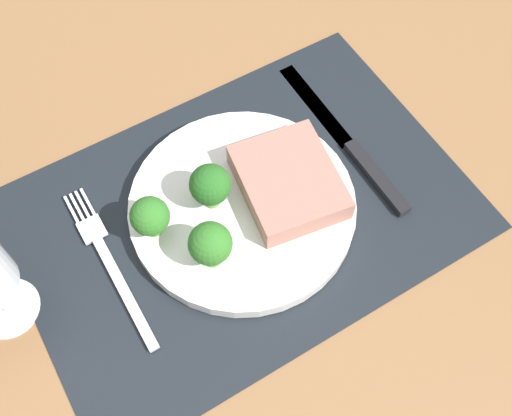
{
  "coord_description": "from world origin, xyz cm",
  "views": [
    {
      "loc": [
        -14.24,
        -26.58,
        55.62
      ],
      "look_at": [
        0.91,
        -1.2,
        1.9
      ],
      "focal_mm": 43.06,
      "sensor_mm": 36.0,
      "label": 1
    }
  ],
  "objects_px": {
    "plate": "(242,207)",
    "knife": "(352,147)",
    "steak": "(289,182)",
    "fork": "(110,264)"
  },
  "relations": [
    {
      "from": "plate",
      "to": "knife",
      "type": "xyz_separation_m",
      "value": [
        0.14,
        0.01,
        -0.0
      ]
    },
    {
      "from": "knife",
      "to": "fork",
      "type": "bearing_deg",
      "value": -179.95
    },
    {
      "from": "steak",
      "to": "knife",
      "type": "bearing_deg",
      "value": 9.13
    },
    {
      "from": "plate",
      "to": "fork",
      "type": "relative_size",
      "value": 1.2
    },
    {
      "from": "plate",
      "to": "fork",
      "type": "height_order",
      "value": "plate"
    },
    {
      "from": "plate",
      "to": "fork",
      "type": "xyz_separation_m",
      "value": [
        -0.14,
        0.01,
        -0.01
      ]
    },
    {
      "from": "steak",
      "to": "fork",
      "type": "bearing_deg",
      "value": 172.87
    },
    {
      "from": "plate",
      "to": "knife",
      "type": "height_order",
      "value": "plate"
    },
    {
      "from": "fork",
      "to": "steak",
      "type": "bearing_deg",
      "value": -4.39
    },
    {
      "from": "steak",
      "to": "fork",
      "type": "relative_size",
      "value": 0.57
    }
  ]
}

